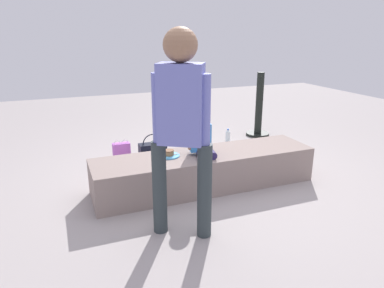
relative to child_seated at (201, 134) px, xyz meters
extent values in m
plane|color=#A09795|center=(0.05, 0.01, -0.58)|extent=(12.00, 12.00, 0.00)
cube|color=gray|center=(0.05, 0.01, -0.40)|extent=(2.32, 0.57, 0.37)
cylinder|color=#271E4D|center=(-0.04, -0.10, -0.18)|extent=(0.12, 0.26, 0.08)
cylinder|color=#271E4D|center=(0.07, -0.08, -0.18)|extent=(0.12, 0.26, 0.08)
cube|color=#398BD3|center=(0.00, 0.02, -0.03)|extent=(0.23, 0.17, 0.28)
sphere|color=#8C664C|center=(0.00, 0.02, 0.19)|extent=(0.16, 0.16, 0.16)
cylinder|color=#8C664C|center=(-0.12, 0.00, -0.04)|extent=(0.05, 0.05, 0.21)
cylinder|color=#8C664C|center=(0.11, 0.04, -0.04)|extent=(0.05, 0.05, 0.21)
cylinder|color=#2D3639|center=(-0.33, -0.85, -0.20)|extent=(0.11, 0.11, 0.77)
cylinder|color=#2D3639|center=(-0.63, -0.66, -0.20)|extent=(0.11, 0.11, 0.77)
cube|color=#686EBE|center=(-0.48, -0.75, 0.48)|extent=(0.38, 0.34, 0.59)
sphere|color=#8C664C|center=(-0.48, -0.75, 0.90)|extent=(0.25, 0.25, 0.25)
cylinder|color=#686EBE|center=(-0.34, -0.84, 0.43)|extent=(0.09, 0.09, 0.56)
cylinder|color=#686EBE|center=(-0.63, -0.66, 0.43)|extent=(0.09, 0.09, 0.56)
cylinder|color=#4CA5D8|center=(-0.32, 0.07, -0.21)|extent=(0.22, 0.22, 0.01)
cylinder|color=#91643D|center=(-0.32, 0.07, -0.18)|extent=(0.10, 0.10, 0.05)
cylinder|color=brown|center=(-0.32, 0.07, -0.15)|extent=(0.10, 0.10, 0.01)
cube|color=silver|center=(-0.26, 0.06, -0.20)|extent=(0.11, 0.04, 0.00)
cube|color=#B259BF|center=(-0.63, 1.04, -0.46)|extent=(0.21, 0.10, 0.25)
torus|color=white|center=(-0.67, 1.04, -0.33)|extent=(0.08, 0.01, 0.08)
torus|color=white|center=(-0.58, 1.04, -0.33)|extent=(0.08, 0.01, 0.08)
cylinder|color=black|center=(1.59, 1.47, -0.56)|extent=(0.36, 0.36, 0.04)
cylinder|color=black|center=(1.59, 1.47, -0.07)|extent=(0.11, 0.11, 0.94)
cylinder|color=silver|center=(1.00, 1.34, -0.51)|extent=(0.07, 0.07, 0.15)
cone|color=silver|center=(1.00, 1.34, -0.42)|extent=(0.06, 0.06, 0.03)
cylinder|color=blue|center=(1.00, 1.34, -0.39)|extent=(0.03, 0.03, 0.02)
cylinder|color=red|center=(0.98, 0.83, -0.53)|extent=(0.08, 0.08, 0.11)
cube|color=black|center=(-0.26, 0.92, -0.46)|extent=(0.33, 0.15, 0.24)
torus|color=black|center=(-0.26, 0.92, -0.34)|extent=(0.25, 0.01, 0.25)
camera|label=1|loc=(-1.34, -3.14, 1.00)|focal=33.08mm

